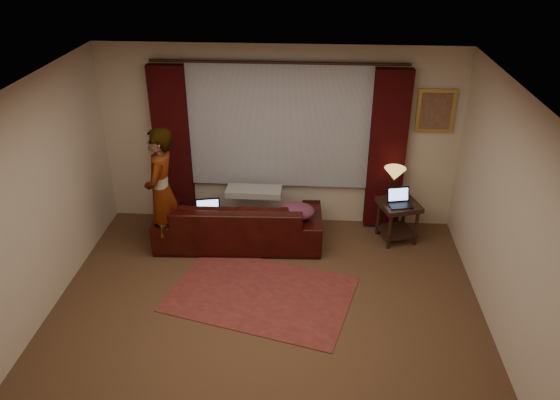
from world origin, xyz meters
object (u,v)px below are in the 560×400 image
(end_table, at_px, (397,221))
(laptop_table, at_px, (401,198))
(sofa, at_px, (239,213))
(person, at_px, (162,192))
(tiffany_lamp, at_px, (394,184))
(laptop_sofa, at_px, (208,211))

(end_table, bearing_deg, laptop_table, -88.57)
(sofa, xyz_separation_m, end_table, (2.19, 0.21, -0.17))
(end_table, relative_size, person, 0.33)
(laptop_table, xyz_separation_m, person, (-3.15, -0.39, 0.18))
(end_table, height_order, laptop_table, laptop_table)
(sofa, xyz_separation_m, tiffany_lamp, (2.10, 0.32, 0.36))
(laptop_table, bearing_deg, sofa, 171.09)
(tiffany_lamp, xyz_separation_m, person, (-3.06, -0.59, 0.06))
(laptop_sofa, relative_size, person, 0.20)
(person, bearing_deg, sofa, 105.77)
(sofa, relative_size, person, 1.29)
(end_table, bearing_deg, person, -171.37)
(end_table, distance_m, laptop_table, 0.41)
(sofa, distance_m, laptop_sofa, 0.44)
(person, bearing_deg, tiffany_lamp, 101.10)
(tiffany_lamp, bearing_deg, laptop_sofa, -168.34)
(end_table, bearing_deg, tiffany_lamp, 127.78)
(sofa, relative_size, end_table, 3.88)
(laptop_table, bearing_deg, end_table, 79.30)
(laptop_sofa, relative_size, end_table, 0.60)
(laptop_sofa, distance_m, tiffany_lamp, 2.54)
(end_table, height_order, tiffany_lamp, tiffany_lamp)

